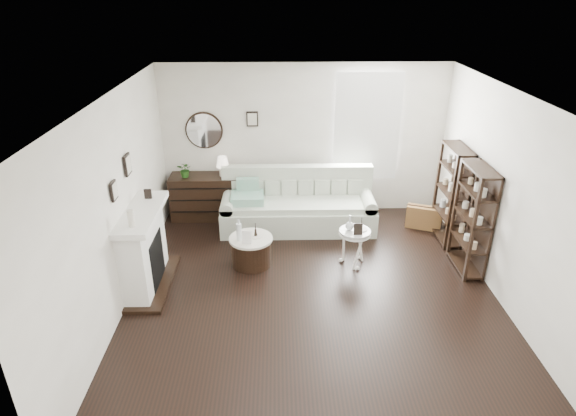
{
  "coord_description": "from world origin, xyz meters",
  "views": [
    {
      "loc": [
        -0.47,
        -5.48,
        3.9
      ],
      "look_at": [
        -0.32,
        0.8,
        0.94
      ],
      "focal_mm": 30.0,
      "sensor_mm": 36.0,
      "label": 1
    }
  ],
  "objects_px": {
    "drum_table": "(251,251)",
    "dresser": "(205,197)",
    "pedestal_table": "(355,233)",
    "sofa": "(298,208)"
  },
  "relations": [
    {
      "from": "drum_table",
      "to": "dresser",
      "type": "bearing_deg",
      "value": 118.57
    },
    {
      "from": "dresser",
      "to": "pedestal_table",
      "type": "height_order",
      "value": "dresser"
    },
    {
      "from": "dresser",
      "to": "pedestal_table",
      "type": "distance_m",
      "value": 2.98
    },
    {
      "from": "sofa",
      "to": "drum_table",
      "type": "bearing_deg",
      "value": -120.77
    },
    {
      "from": "drum_table",
      "to": "pedestal_table",
      "type": "height_order",
      "value": "pedestal_table"
    },
    {
      "from": "sofa",
      "to": "dresser",
      "type": "relative_size",
      "value": 2.19
    },
    {
      "from": "pedestal_table",
      "to": "sofa",
      "type": "bearing_deg",
      "value": 121.52
    },
    {
      "from": "dresser",
      "to": "pedestal_table",
      "type": "bearing_deg",
      "value": -34.55
    },
    {
      "from": "sofa",
      "to": "pedestal_table",
      "type": "relative_size",
      "value": 4.57
    },
    {
      "from": "sofa",
      "to": "dresser",
      "type": "height_order",
      "value": "sofa"
    }
  ]
}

